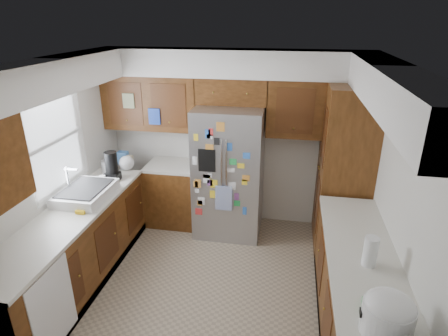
{
  "coord_description": "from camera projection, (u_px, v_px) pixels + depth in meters",
  "views": [
    {
      "loc": [
        0.78,
        -3.46,
        2.89
      ],
      "look_at": [
        0.09,
        0.35,
        1.31
      ],
      "focal_mm": 30.0,
      "sensor_mm": 36.0,
      "label": 1
    }
  ],
  "objects": [
    {
      "name": "floor",
      "position": [
        211.0,
        282.0,
        4.37
      ],
      "size": [
        3.6,
        3.6,
        0.0
      ],
      "primitive_type": "plane",
      "color": "gray",
      "rests_on": "ground"
    },
    {
      "name": "room_shell",
      "position": [
        207.0,
        123.0,
        4.03
      ],
      "size": [
        3.64,
        3.24,
        2.52
      ],
      "color": "silver",
      "rests_on": "ground"
    },
    {
      "name": "left_counter_run",
      "position": [
        100.0,
        238.0,
        4.46
      ],
      "size": [
        1.36,
        3.2,
        0.92
      ],
      "color": "#3E230B",
      "rests_on": "ground"
    },
    {
      "name": "right_counter_run",
      "position": [
        355.0,
        298.0,
        3.53
      ],
      "size": [
        0.63,
        2.25,
        0.92
      ],
      "color": "#3E230B",
      "rests_on": "ground"
    },
    {
      "name": "pantry",
      "position": [
        344.0,
        169.0,
        4.76
      ],
      "size": [
        0.6,
        0.9,
        2.15
      ],
      "primitive_type": "cube",
      "color": "#3E230B",
      "rests_on": "ground"
    },
    {
      "name": "fridge",
      "position": [
        229.0,
        172.0,
        5.13
      ],
      "size": [
        0.9,
        0.79,
        1.8
      ],
      "color": "#9D9DA2",
      "rests_on": "ground"
    },
    {
      "name": "bridge_cabinet",
      "position": [
        232.0,
        91.0,
        4.93
      ],
      "size": [
        0.96,
        0.34,
        0.35
      ],
      "primitive_type": "cube",
      "color": "#3E230B",
      "rests_on": "fridge"
    },
    {
      "name": "fridge_top_items",
      "position": [
        227.0,
        66.0,
        4.8
      ],
      "size": [
        0.72,
        0.36,
        0.31
      ],
      "color": "#192C9E",
      "rests_on": "bridge_cabinet"
    },
    {
      "name": "sink_assembly",
      "position": [
        86.0,
        193.0,
        4.33
      ],
      "size": [
        0.52,
        0.73,
        0.37
      ],
      "color": "white",
      "rests_on": "left_counter_run"
    },
    {
      "name": "left_counter_clutter",
      "position": [
        117.0,
        165.0,
        4.98
      ],
      "size": [
        0.35,
        0.8,
        0.38
      ],
      "color": "black",
      "rests_on": "left_counter_run"
    },
    {
      "name": "rice_cooker",
      "position": [
        388.0,
        314.0,
        2.46
      ],
      "size": [
        0.35,
        0.34,
        0.3
      ],
      "color": "white",
      "rests_on": "right_counter_run"
    },
    {
      "name": "paper_towel",
      "position": [
        370.0,
        252.0,
        3.14
      ],
      "size": [
        0.12,
        0.12,
        0.27
      ],
      "primitive_type": "cylinder",
      "color": "white",
      "rests_on": "right_counter_run"
    }
  ]
}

